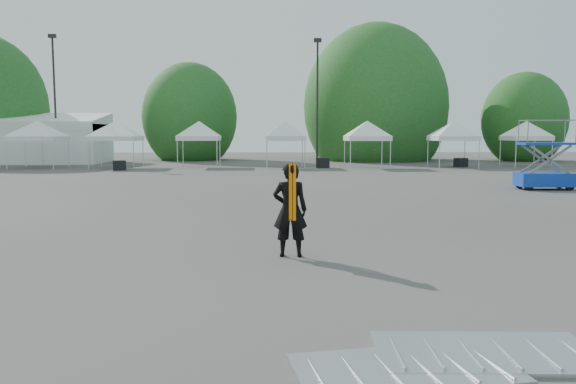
{
  "coord_description": "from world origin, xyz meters",
  "views": [
    {
      "loc": [
        -1.29,
        -12.4,
        2.46
      ],
      "look_at": [
        -0.8,
        -1.38,
        1.3
      ],
      "focal_mm": 35.0,
      "sensor_mm": 36.0,
      "label": 1
    }
  ],
  "objects": [
    {
      "name": "tent_g",
      "position": [
        12.34,
        27.39,
        3.06
      ],
      "size": [
        4.22,
        4.22,
        3.88
      ],
      "color": "silver",
      "rests_on": "ground"
    },
    {
      "name": "crate_east",
      "position": [
        13.18,
        27.99,
        0.32
      ],
      "size": [
        1.02,
        0.92,
        0.65
      ],
      "primitive_type": "cube",
      "rotation": [
        0.0,
        0.0,
        0.41
      ],
      "color": "black",
      "rests_on": "ground"
    },
    {
      "name": "tent_b",
      "position": [
        -17.17,
        28.12,
        3.06
      ],
      "size": [
        4.69,
        4.69,
        3.88
      ],
      "color": "silver",
      "rests_on": "ground"
    },
    {
      "name": "tent_f",
      "position": [
        6.06,
        27.05,
        3.06
      ],
      "size": [
        4.19,
        4.19,
        3.88
      ],
      "color": "silver",
      "rests_on": "ground"
    },
    {
      "name": "tent_d",
      "position": [
        -5.91,
        28.69,
        3.06
      ],
      "size": [
        4.19,
        4.19,
        3.88
      ],
      "color": "silver",
      "rests_on": "ground"
    },
    {
      "name": "barrier_left",
      "position": [
        0.16,
        -6.88,
        0.04
      ],
      "size": [
        2.42,
        1.46,
        0.07
      ],
      "rotation": [
        0.0,
        0.0,
        0.14
      ],
      "color": "#ABADB3",
      "rests_on": "ground"
    },
    {
      "name": "barrier_mid",
      "position": [
        1.17,
        -6.5,
        0.04
      ],
      "size": [
        2.49,
        1.35,
        0.08
      ],
      "rotation": [
        0.0,
        0.0,
        -0.06
      ],
      "color": "#ABADB3",
      "rests_on": "ground"
    },
    {
      "name": "crate_west",
      "position": [
        -10.84,
        25.31,
        0.32
      ],
      "size": [
        0.98,
        0.85,
        0.64
      ],
      "primitive_type": "cube",
      "rotation": [
        0.0,
        0.0,
        0.28
      ],
      "color": "black",
      "rests_on": "ground"
    },
    {
      "name": "marquee",
      "position": [
        -22.0,
        35.0,
        1.97
      ],
      "size": [
        15.0,
        6.25,
        4.23
      ],
      "color": "white",
      "rests_on": "ground"
    },
    {
      "name": "tent_e",
      "position": [
        0.31,
        27.79,
        3.06
      ],
      "size": [
        4.0,
        4.0,
        3.88
      ],
      "color": "silver",
      "rests_on": "ground"
    },
    {
      "name": "tree_mid_e",
      "position": [
        9.0,
        39.0,
        4.84
      ],
      "size": [
        5.12,
        5.12,
        7.79
      ],
      "color": "#382314",
      "rests_on": "ground"
    },
    {
      "name": "ground",
      "position": [
        0.0,
        0.0,
        0.0
      ],
      "size": [
        120.0,
        120.0,
        0.0
      ],
      "primitive_type": "plane",
      "color": "#474442",
      "rests_on": "ground"
    },
    {
      "name": "tree_far_e",
      "position": [
        22.0,
        37.0,
        3.63
      ],
      "size": [
        3.84,
        3.84,
        5.84
      ],
      "color": "#382314",
      "rests_on": "ground"
    },
    {
      "name": "light_pole_west",
      "position": [
        -18.0,
        34.0,
        5.77
      ],
      "size": [
        0.6,
        0.25,
        10.3
      ],
      "color": "black",
      "rests_on": "ground"
    },
    {
      "name": "man",
      "position": [
        -0.76,
        -1.38,
        0.94
      ],
      "size": [
        0.72,
        0.5,
        1.88
      ],
      "rotation": [
        0.0,
        0.0,
        3.06
      ],
      "color": "black",
      "rests_on": "ground"
    },
    {
      "name": "tent_h",
      "position": [
        17.82,
        27.68,
        3.06
      ],
      "size": [
        3.98,
        3.98,
        3.88
      ],
      "color": "silver",
      "rests_on": "ground"
    },
    {
      "name": "light_pole_east",
      "position": [
        3.0,
        32.0,
        5.52
      ],
      "size": [
        0.6,
        0.25,
        9.8
      ],
      "color": "black",
      "rests_on": "ground"
    },
    {
      "name": "tent_c",
      "position": [
        -11.69,
        28.04,
        3.06
      ],
      "size": [
        4.62,
        4.62,
        3.88
      ],
      "color": "silver",
      "rests_on": "ground"
    },
    {
      "name": "crate_mid",
      "position": [
        2.97,
        27.3,
        0.35
      ],
      "size": [
        1.03,
        0.88,
        0.7
      ],
      "primitive_type": "cube",
      "rotation": [
        0.0,
        0.0,
        -0.21
      ],
      "color": "black",
      "rests_on": "ground"
    },
    {
      "name": "scissor_lift",
      "position": [
        11.04,
        11.54,
        1.53
      ],
      "size": [
        2.4,
        1.28,
        3.03
      ],
      "rotation": [
        0.0,
        0.0,
        -0.05
      ],
      "color": "#0B2197",
      "rests_on": "ground"
    },
    {
      "name": "tree_mid_w",
      "position": [
        -8.0,
        40.0,
        3.93
      ],
      "size": [
        4.16,
        4.16,
        6.33
      ],
      "color": "#382314",
      "rests_on": "ground"
    }
  ]
}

